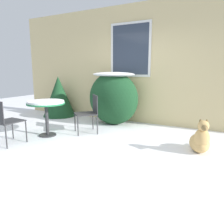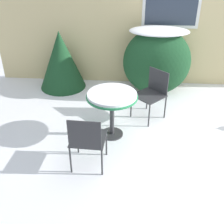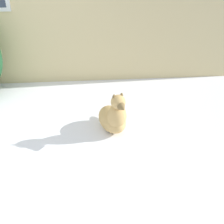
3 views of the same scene
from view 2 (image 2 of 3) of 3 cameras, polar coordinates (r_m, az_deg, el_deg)
The scene contains 7 objects.
ground_plane at distance 4.71m, azimuth 16.01°, elevation -5.52°, with size 16.00×16.00×0.00m, color white.
house_wall at distance 6.11m, azimuth 14.56°, elevation 19.23°, with size 8.00×0.10×3.08m.
shrub_left at distance 5.74m, azimuth 9.09°, elevation 10.30°, with size 1.35×0.84×1.36m.
evergreen_bush at distance 6.09m, azimuth -10.30°, elevation 10.35°, with size 0.98×0.98×1.22m.
patio_table at distance 4.31m, azimuth -0.00°, elevation 2.54°, with size 0.79×0.79×0.76m.
patio_chair_near_table at distance 4.97m, azimuth 8.15°, elevation 4.06°, with size 0.66×0.66×0.86m.
patio_chair_far_side at distance 3.76m, azimuth -5.06°, elevation -5.47°, with size 0.48×0.48×0.86m.
Camera 2 is at (-1.01, -3.72, 2.71)m, focal length 45.00 mm.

